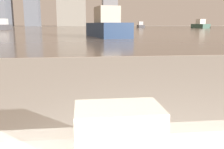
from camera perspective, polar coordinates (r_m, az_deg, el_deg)
towel_stack at (r=0.87m, az=1.45°, el=-12.35°), size 0.29×0.19×0.16m
harbor_water at (r=62.01m, az=-6.78°, el=10.53°), size 180.00×110.00×0.01m
harbor_boat_0 at (r=64.16m, az=-24.02°, el=10.34°), size 3.06×5.94×2.12m
harbor_boat_2 at (r=45.56m, az=-23.54°, el=10.17°), size 1.77×4.80×1.78m
harbor_boat_3 at (r=61.22m, az=19.54°, el=10.62°), size 2.17×5.47×2.01m
harbor_boat_4 at (r=18.33m, az=-1.20°, el=10.97°), size 2.89×5.94×2.13m
harbor_boat_5 at (r=61.82m, az=6.55°, el=11.03°), size 1.73×4.14×1.51m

